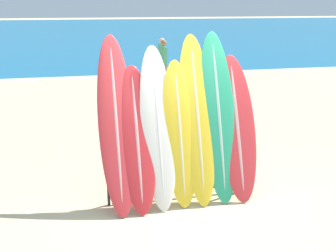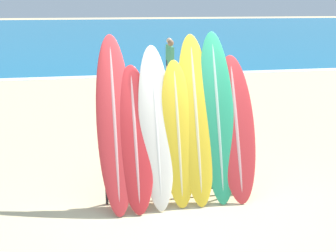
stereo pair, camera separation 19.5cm
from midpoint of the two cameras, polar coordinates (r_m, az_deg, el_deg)
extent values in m
plane|color=#CCB789|center=(5.88, 3.92, -11.27)|extent=(160.00, 160.00, 0.00)
cube|color=#146693|center=(45.63, -8.95, 13.64)|extent=(120.00, 60.00, 0.00)
cube|color=white|center=(16.13, -5.58, 7.27)|extent=(120.00, 0.60, 0.01)
cylinder|color=#28282D|center=(5.74, -8.04, -7.30)|extent=(0.04, 0.04, 0.87)
cylinder|color=#28282D|center=(6.16, 12.04, -5.73)|extent=(0.04, 0.04, 0.87)
cylinder|color=#28282D|center=(5.70, 2.43, -2.77)|extent=(2.15, 0.04, 0.04)
cylinder|color=#28282D|center=(6.00, 2.34, -9.35)|extent=(2.15, 0.04, 0.04)
ellipsoid|color=red|center=(5.60, -6.77, 0.49)|extent=(0.51, 1.21, 2.40)
ellipsoid|color=#D59E9F|center=(5.60, -6.77, 0.49)|extent=(0.09, 1.17, 2.31)
ellipsoid|color=red|center=(5.59, -3.80, -1.75)|extent=(0.52, 1.00, 1.98)
ellipsoid|color=#D19A9C|center=(5.59, -3.80, -1.75)|extent=(0.09, 0.97, 1.90)
ellipsoid|color=silver|center=(5.63, -0.73, -0.11)|extent=(0.50, 1.00, 2.25)
ellipsoid|color=silver|center=(5.63, -0.73, -0.11)|extent=(0.09, 0.98, 2.16)
ellipsoid|color=yellow|center=(5.67, 2.45, -1.07)|extent=(0.48, 0.82, 2.05)
ellipsoid|color=beige|center=(5.67, 2.45, -1.07)|extent=(0.09, 0.80, 1.97)
ellipsoid|color=yellow|center=(5.75, 5.05, 0.98)|extent=(0.52, 1.02, 2.40)
ellipsoid|color=beige|center=(5.75, 5.05, 0.98)|extent=(0.09, 0.99, 2.31)
ellipsoid|color=#289E70|center=(5.84, 8.14, 1.30)|extent=(0.52, 0.99, 2.43)
ellipsoid|color=#9AC3B3|center=(5.84, 8.14, 1.30)|extent=(0.09, 0.96, 2.34)
ellipsoid|color=red|center=(5.94, 10.79, -0.32)|extent=(0.58, 0.93, 2.08)
ellipsoid|color=#D59E9F|center=(5.94, 10.79, -0.32)|extent=(0.10, 0.91, 2.00)
cylinder|color=#846047|center=(14.08, 0.61, 7.43)|extent=(0.11, 0.11, 0.77)
cylinder|color=#846047|center=(13.94, 0.97, 7.33)|extent=(0.11, 0.11, 0.77)
cube|color=#478466|center=(13.97, 0.79, 8.46)|extent=(0.20, 0.25, 0.23)
cube|color=#42996B|center=(13.91, 0.80, 10.15)|extent=(0.22, 0.27, 0.60)
sphere|color=#846047|center=(13.86, 0.81, 11.96)|extent=(0.22, 0.22, 0.22)
cylinder|color=beige|center=(15.35, 0.26, 8.22)|extent=(0.10, 0.10, 0.75)
cylinder|color=beige|center=(15.28, 0.81, 8.18)|extent=(0.10, 0.10, 0.75)
cube|color=#282D38|center=(15.28, 0.54, 9.17)|extent=(0.25, 0.23, 0.22)
cube|color=#42996B|center=(15.23, 0.55, 10.68)|extent=(0.27, 0.25, 0.58)
sphere|color=beige|center=(15.18, 0.55, 12.29)|extent=(0.21, 0.21, 0.21)
camera|label=1|loc=(0.10, -89.13, 0.27)|focal=42.00mm
camera|label=2|loc=(0.10, 90.87, -0.27)|focal=42.00mm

